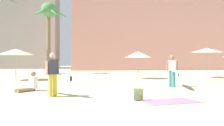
% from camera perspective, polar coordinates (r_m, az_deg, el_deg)
% --- Properties ---
extents(ground, '(120.00, 120.00, 0.00)m').
position_cam_1_polar(ground, '(6.54, 9.30, -11.90)').
color(ground, '#C6B28C').
extents(hotel_pink, '(24.50, 11.07, 19.18)m').
position_cam_1_polar(hotel_pink, '(42.02, 7.80, 11.76)').
color(hotel_pink, '#DB9989').
rests_on(hotel_pink, ground).
extents(palm_tree_far_left, '(4.57, 4.05, 7.78)m').
position_cam_1_polar(palm_tree_far_left, '(27.33, -14.90, 10.80)').
color(palm_tree_far_left, brown).
rests_on(palm_tree_far_left, ground).
extents(cafe_umbrella_0, '(2.66, 2.66, 2.46)m').
position_cam_1_polar(cafe_umbrella_0, '(21.26, 21.75, 2.85)').
color(cafe_umbrella_0, gray).
rests_on(cafe_umbrella_0, ground).
extents(cafe_umbrella_2, '(2.12, 2.12, 2.16)m').
position_cam_1_polar(cafe_umbrella_2, '(18.91, 6.22, 2.04)').
color(cafe_umbrella_2, gray).
rests_on(cafe_umbrella_2, ground).
extents(cafe_umbrella_3, '(2.56, 2.56, 2.28)m').
position_cam_1_polar(cafe_umbrella_3, '(18.75, -22.01, 2.49)').
color(cafe_umbrella_3, gray).
rests_on(cafe_umbrella_3, ground).
extents(beach_towel, '(2.03, 1.42, 0.01)m').
position_cam_1_polar(beach_towel, '(8.56, 13.75, -8.89)').
color(beach_towel, '#EF6684').
rests_on(beach_towel, ground).
extents(backpack, '(0.34, 0.32, 0.42)m').
position_cam_1_polar(backpack, '(8.58, 6.31, -7.55)').
color(backpack, '#617244').
rests_on(backpack, ground).
extents(person_near_right, '(1.09, 3.12, 1.70)m').
position_cam_1_polar(person_near_right, '(13.17, 14.37, -1.61)').
color(person_near_right, teal).
rests_on(person_near_right, ground).
extents(person_far_left, '(0.96, 0.96, 0.92)m').
position_cam_1_polar(person_far_left, '(11.73, -19.05, -4.86)').
color(person_far_left, '#936B51').
rests_on(person_far_left, ground).
extents(person_mid_left, '(2.05, 2.10, 1.72)m').
position_cam_1_polar(person_mid_left, '(9.73, -13.92, -2.30)').
color(person_mid_left, gold).
rests_on(person_mid_left, ground).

